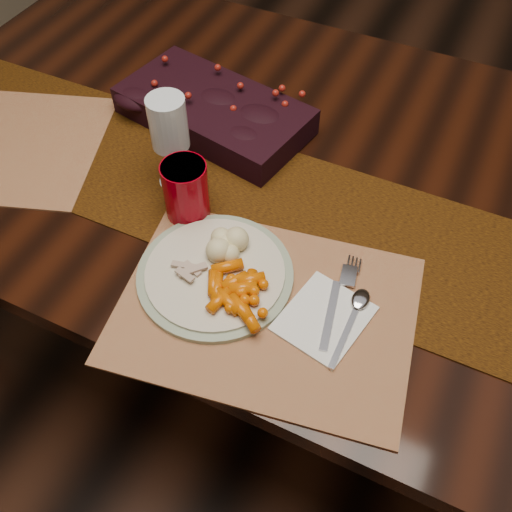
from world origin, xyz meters
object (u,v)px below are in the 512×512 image
at_px(turkey_shreds, 186,271).
at_px(red_cup, 186,190).
at_px(dining_table, 301,281).
at_px(dinner_plate, 215,274).
at_px(placemat_main, 266,309).
at_px(centerpiece, 214,107).
at_px(napkin, 324,318).
at_px(baby_carrots, 239,293).
at_px(mashed_potatoes, 226,243).
at_px(wine_glass, 171,143).

bearing_deg(turkey_shreds, red_cup, 118.72).
bearing_deg(dining_table, dinner_plate, -98.40).
bearing_deg(placemat_main, turkey_shreds, 172.53).
relative_size(centerpiece, red_cup, 3.52).
bearing_deg(turkey_shreds, napkin, 6.38).
bearing_deg(baby_carrots, dinner_plate, 154.65).
height_order(dinner_plate, red_cup, red_cup).
xyz_separation_m(dinner_plate, turkey_shreds, (-0.04, -0.03, 0.02)).
height_order(placemat_main, turkey_shreds, turkey_shreds).
distance_m(placemat_main, turkey_shreds, 0.14).
bearing_deg(mashed_potatoes, wine_glass, 144.19).
bearing_deg(dining_table, centerpiece, 170.56).
relative_size(dining_table, placemat_main, 3.89).
bearing_deg(red_cup, turkey_shreds, -61.28).
xyz_separation_m(centerpiece, baby_carrots, (0.25, -0.38, -0.01)).
relative_size(centerpiece, napkin, 2.80).
height_order(dining_table, turkey_shreds, turkey_shreds).
height_order(dining_table, red_cup, red_cup).
bearing_deg(red_cup, centerpiece, 107.58).
distance_m(centerpiece, baby_carrots, 0.45).
bearing_deg(placemat_main, dinner_plate, 158.90).
xyz_separation_m(turkey_shreds, red_cup, (-0.07, 0.13, 0.03)).
xyz_separation_m(placemat_main, turkey_shreds, (-0.14, -0.00, 0.03)).
relative_size(turkey_shreds, napkin, 0.54).
relative_size(placemat_main, napkin, 3.36).
xyz_separation_m(placemat_main, wine_glass, (-0.28, 0.19, 0.09)).
xyz_separation_m(centerpiece, mashed_potatoes, (0.19, -0.31, -0.00)).
xyz_separation_m(centerpiece, napkin, (0.38, -0.35, -0.04)).
bearing_deg(napkin, dinner_plate, -168.48).
bearing_deg(turkey_shreds, dining_table, 75.93).
xyz_separation_m(baby_carrots, wine_glass, (-0.23, 0.20, 0.06)).
xyz_separation_m(dining_table, wine_glass, (-0.22, -0.14, 0.47)).
distance_m(turkey_shreds, wine_glass, 0.25).
xyz_separation_m(dining_table, napkin, (0.15, -0.31, 0.38)).
distance_m(placemat_main, dinner_plate, 0.11).
height_order(placemat_main, wine_glass, wine_glass).
height_order(dinner_plate, napkin, dinner_plate).
bearing_deg(wine_glass, placemat_main, -34.59).
bearing_deg(centerpiece, napkin, -42.72).
distance_m(centerpiece, turkey_shreds, 0.41).
distance_m(dinner_plate, baby_carrots, 0.07).
height_order(baby_carrots, turkey_shreds, baby_carrots).
distance_m(placemat_main, wine_glass, 0.35).
bearing_deg(red_cup, napkin, -19.45).
bearing_deg(centerpiece, baby_carrots, -56.92).
relative_size(dining_table, dinner_plate, 6.97).
bearing_deg(dining_table, wine_glass, -146.63).
bearing_deg(dinner_plate, dining_table, 81.60).
xyz_separation_m(dining_table, placemat_main, (0.06, -0.33, 0.38)).
relative_size(dinner_plate, turkey_shreds, 3.46).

